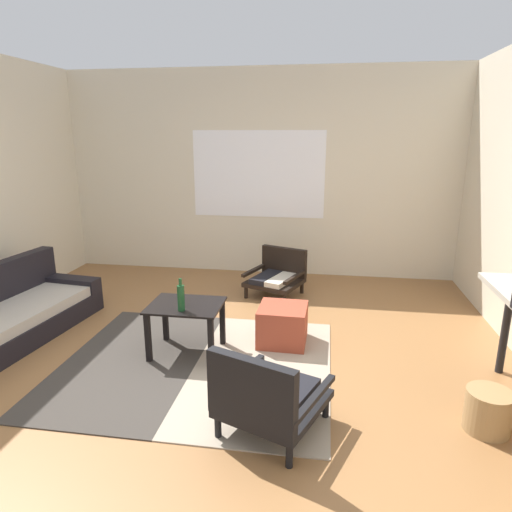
{
  "coord_description": "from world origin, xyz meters",
  "views": [
    {
      "loc": [
        0.91,
        -2.96,
        1.87
      ],
      "look_at": [
        0.27,
        1.11,
        0.75
      ],
      "focal_mm": 31.46,
      "sensor_mm": 36.0,
      "label": 1
    }
  ],
  "objects_px": {
    "ottoman_orange": "(283,325)",
    "glass_bottle": "(181,297)",
    "coffee_table": "(186,315)",
    "wicker_basket": "(488,411)",
    "couch": "(4,319)",
    "armchair_striped_foreground": "(267,397)",
    "armchair_by_window": "(277,274)"
  },
  "relations": [
    {
      "from": "glass_bottle",
      "to": "couch",
      "type": "bearing_deg",
      "value": 175.7
    },
    {
      "from": "couch",
      "to": "ottoman_orange",
      "type": "xyz_separation_m",
      "value": [
        2.57,
        0.33,
        -0.03
      ]
    },
    {
      "from": "armchair_by_window",
      "to": "couch",
      "type": "bearing_deg",
      "value": -145.39
    },
    {
      "from": "couch",
      "to": "armchair_striped_foreground",
      "type": "height_order",
      "value": "couch"
    },
    {
      "from": "armchair_striped_foreground",
      "to": "ottoman_orange",
      "type": "xyz_separation_m",
      "value": [
        -0.03,
        1.32,
        -0.1
      ]
    },
    {
      "from": "couch",
      "to": "glass_bottle",
      "type": "distance_m",
      "value": 1.81
    },
    {
      "from": "armchair_striped_foreground",
      "to": "ottoman_orange",
      "type": "relative_size",
      "value": 1.87
    },
    {
      "from": "couch",
      "to": "armchair_striped_foreground",
      "type": "xyz_separation_m",
      "value": [
        2.6,
        -1.0,
        0.07
      ]
    },
    {
      "from": "wicker_basket",
      "to": "armchair_striped_foreground",
      "type": "bearing_deg",
      "value": -168.97
    },
    {
      "from": "armchair_by_window",
      "to": "glass_bottle",
      "type": "xyz_separation_m",
      "value": [
        -0.61,
        -1.77,
        0.33
      ]
    },
    {
      "from": "couch",
      "to": "coffee_table",
      "type": "height_order",
      "value": "couch"
    },
    {
      "from": "coffee_table",
      "to": "armchair_by_window",
      "type": "height_order",
      "value": "armchair_by_window"
    },
    {
      "from": "couch",
      "to": "wicker_basket",
      "type": "height_order",
      "value": "couch"
    },
    {
      "from": "ottoman_orange",
      "to": "armchair_striped_foreground",
      "type": "bearing_deg",
      "value": -88.59
    },
    {
      "from": "armchair_by_window",
      "to": "coffee_table",
      "type": "bearing_deg",
      "value": -110.6
    },
    {
      "from": "coffee_table",
      "to": "armchair_striped_foreground",
      "type": "distance_m",
      "value": 1.31
    },
    {
      "from": "ottoman_orange",
      "to": "glass_bottle",
      "type": "bearing_deg",
      "value": -150.04
    },
    {
      "from": "glass_bottle",
      "to": "coffee_table",
      "type": "bearing_deg",
      "value": 93.72
    },
    {
      "from": "glass_bottle",
      "to": "wicker_basket",
      "type": "bearing_deg",
      "value": -14.72
    },
    {
      "from": "armchair_by_window",
      "to": "glass_bottle",
      "type": "distance_m",
      "value": 1.9
    },
    {
      "from": "couch",
      "to": "wicker_basket",
      "type": "xyz_separation_m",
      "value": [
        4.01,
        -0.72,
        -0.07
      ]
    },
    {
      "from": "ottoman_orange",
      "to": "couch",
      "type": "bearing_deg",
      "value": -172.74
    },
    {
      "from": "armchair_by_window",
      "to": "armchair_striped_foreground",
      "type": "bearing_deg",
      "value": -85.09
    },
    {
      "from": "coffee_table",
      "to": "wicker_basket",
      "type": "xyz_separation_m",
      "value": [
        2.25,
        -0.73,
        -0.22
      ]
    },
    {
      "from": "coffee_table",
      "to": "armchair_by_window",
      "type": "distance_m",
      "value": 1.75
    },
    {
      "from": "coffee_table",
      "to": "wicker_basket",
      "type": "distance_m",
      "value": 2.37
    },
    {
      "from": "armchair_striped_foreground",
      "to": "glass_bottle",
      "type": "distance_m",
      "value": 1.24
    },
    {
      "from": "couch",
      "to": "armchair_striped_foreground",
      "type": "relative_size",
      "value": 2.41
    },
    {
      "from": "coffee_table",
      "to": "ottoman_orange",
      "type": "xyz_separation_m",
      "value": [
        0.81,
        0.32,
        -0.18
      ]
    },
    {
      "from": "wicker_basket",
      "to": "glass_bottle",
      "type": "bearing_deg",
      "value": 165.28
    },
    {
      "from": "couch",
      "to": "glass_bottle",
      "type": "relative_size",
      "value": 6.98
    },
    {
      "from": "armchair_striped_foreground",
      "to": "armchair_by_window",
      "type": "bearing_deg",
      "value": 94.91
    }
  ]
}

